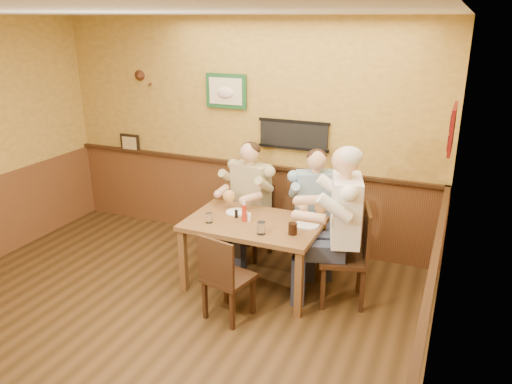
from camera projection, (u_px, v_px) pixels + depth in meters
The scene contains 17 objects.
room at pixel (140, 158), 4.06m from camera, with size 5.02×5.03×2.81m.
dining_table at pixel (253, 229), 5.25m from camera, with size 1.40×0.90×0.75m.
chair_back_left at pixel (251, 221), 6.02m from camera, with size 0.41×0.41×0.90m, color #392212, non-canonical shape.
chair_back_right at pixel (314, 230), 5.79m from camera, with size 0.41×0.41×0.88m, color #392212, non-canonical shape.
chair_right_end at pixel (343, 255), 5.00m from camera, with size 0.47×0.47×1.03m, color #392212, non-canonical shape.
chair_near_side at pixel (229, 275), 4.76m from camera, with size 0.41×0.41×0.88m, color #392212, non-canonical shape.
diner_tan_shirt at pixel (251, 206), 5.96m from camera, with size 0.59×0.59×1.28m, color #C0B384, non-canonical shape.
diner_blue_polo at pixel (314, 215), 5.73m from camera, with size 0.58×0.58×1.26m, color #81A6C2, non-canonical shape.
diner_white_elder at pixel (344, 235), 4.93m from camera, with size 0.68×0.68×1.47m, color white, non-canonical shape.
water_glass_left at pixel (209, 218), 5.18m from camera, with size 0.07×0.07×0.11m, color silver.
water_glass_mid at pixel (261, 228), 4.90m from camera, with size 0.08×0.08×0.13m, color silver.
cola_tumbler at pixel (293, 229), 4.90m from camera, with size 0.09×0.09×0.12m, color black.
hot_sauce_bottle at pixel (244, 212), 5.20m from camera, with size 0.05×0.05×0.20m, color #B42813.
salt_shaker at pixel (249, 217), 5.22m from camera, with size 0.04×0.04×0.09m, color white.
pepper_shaker at pixel (236, 214), 5.31m from camera, with size 0.03×0.03×0.09m, color black.
plate_far_left at pixel (237, 212), 5.45m from camera, with size 0.23×0.23×0.02m, color white.
plate_far_right at pixel (307, 225), 5.12m from camera, with size 0.25×0.25×0.02m, color white.
Camera 1 is at (2.54, -3.08, 2.77)m, focal length 35.00 mm.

